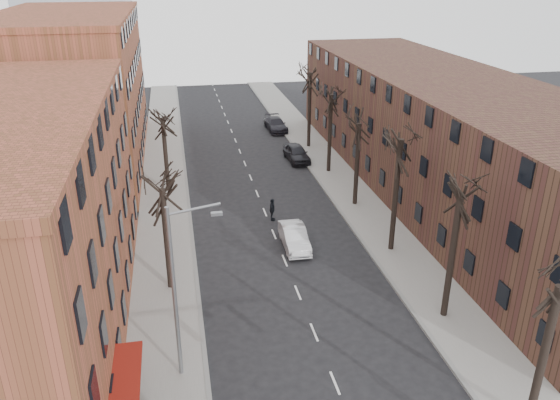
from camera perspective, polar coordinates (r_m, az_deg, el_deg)
sidewalk_left at (r=50.12m, az=-12.01°, el=1.36°), size 4.00×90.00×0.15m
sidewalk_right at (r=52.17m, az=5.80°, el=2.65°), size 4.00×90.00×0.15m
building_left_far at (r=57.56m, az=-20.71°, el=10.45°), size 12.00×28.00×14.00m
building_right at (r=49.20m, az=16.75°, el=6.54°), size 12.00×50.00×10.00m
tree_right_b at (r=33.13m, az=16.69°, el=-11.57°), size 5.20×5.20×10.80m
tree_right_c at (r=39.24m, az=11.48°, el=-5.16°), size 5.20×5.20×11.60m
tree_right_d at (r=45.93m, az=7.80°, el=-0.51°), size 5.20×5.20×10.00m
tree_right_e at (r=52.98m, az=5.08°, el=2.93°), size 5.20×5.20×10.80m
tree_right_f at (r=60.27m, az=3.00°, el=5.54°), size 5.20×5.20×11.60m
tree_left_a at (r=34.90m, az=-11.30°, el=-9.02°), size 5.20×5.20×9.50m
tree_left_b at (r=49.21m, az=-11.54°, el=0.88°), size 5.20×5.20×9.50m
streetlight at (r=25.45m, az=-10.65°, el=-8.92°), size 2.45×0.22×9.03m
silver_sedan at (r=38.56m, az=1.50°, el=-3.91°), size 1.68×4.64×1.52m
parked_car_near at (r=55.64m, az=1.75°, el=4.93°), size 2.25×4.98×1.66m
parked_car_mid at (r=66.21m, az=-0.42°, el=7.90°), size 2.30×5.30×1.52m
parked_car_far at (r=67.45m, az=-0.62°, el=8.02°), size 2.06×4.13×1.13m
pedestrian_crossing at (r=42.45m, az=-0.82°, el=-1.02°), size 0.69×1.14×1.81m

